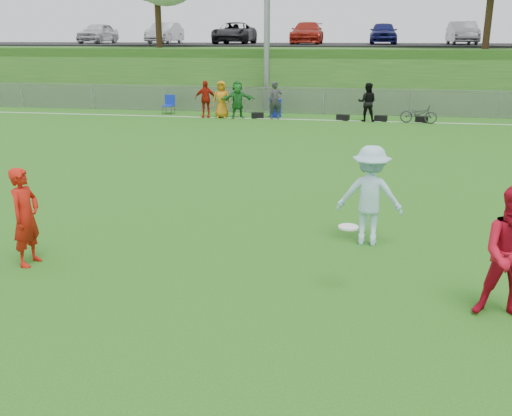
% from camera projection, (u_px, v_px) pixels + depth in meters
% --- Properties ---
extents(ground, '(120.00, 120.00, 0.00)m').
position_uv_depth(ground, '(250.00, 283.00, 8.95)').
color(ground, '#255D13').
rests_on(ground, ground).
extents(sideline_far, '(60.00, 0.10, 0.01)m').
position_uv_depth(sideline_far, '(322.00, 120.00, 25.90)').
color(sideline_far, white).
rests_on(sideline_far, ground).
extents(fence, '(58.00, 0.06, 1.30)m').
position_uv_depth(fence, '(325.00, 101.00, 27.60)').
color(fence, gray).
rests_on(fence, ground).
extents(berm, '(120.00, 18.00, 3.00)m').
position_uv_depth(berm, '(335.00, 70.00, 37.71)').
color(berm, '#1E4C15').
rests_on(berm, ground).
extents(parking_lot, '(120.00, 12.00, 0.10)m').
position_uv_depth(parking_lot, '(337.00, 45.00, 39.14)').
color(parking_lot, black).
rests_on(parking_lot, berm).
extents(car_row, '(32.04, 5.18, 1.44)m').
position_uv_depth(car_row, '(320.00, 33.00, 38.17)').
color(car_row, silver).
rests_on(car_row, parking_lot).
extents(spectator_row, '(8.38, 1.04, 1.69)m').
position_uv_depth(spectator_row, '(260.00, 100.00, 26.13)').
color(spectator_row, '#AD1A0C').
rests_on(spectator_row, ground).
extents(gear_bags, '(7.99, 0.44, 0.26)m').
position_uv_depth(gear_bags, '(350.00, 118.00, 25.76)').
color(gear_bags, black).
rests_on(gear_bags, ground).
extents(player_red_left, '(0.44, 0.64, 1.67)m').
position_uv_depth(player_red_left, '(26.00, 217.00, 9.47)').
color(player_red_left, red).
rests_on(player_red_left, ground).
extents(player_blue, '(1.24, 0.77, 1.85)m').
position_uv_depth(player_blue, '(370.00, 196.00, 10.38)').
color(player_blue, '#A8D7E9').
rests_on(player_blue, ground).
extents(frisbee, '(0.30, 0.30, 0.03)m').
position_uv_depth(frisbee, '(348.00, 227.00, 8.31)').
color(frisbee, silver).
rests_on(frisbee, ground).
extents(recycling_bin, '(0.69, 0.69, 0.83)m').
position_uv_depth(recycling_bin, '(275.00, 108.00, 26.80)').
color(recycling_bin, '#1023B3').
rests_on(recycling_bin, ground).
extents(camp_chair, '(0.53, 0.54, 0.92)m').
position_uv_depth(camp_chair, '(169.00, 108.00, 27.84)').
color(camp_chair, '#0F29AB').
rests_on(camp_chair, ground).
extents(bicycle, '(1.64, 0.78, 0.83)m').
position_uv_depth(bicycle, '(419.00, 114.00, 24.91)').
color(bicycle, '#2A2A2D').
rests_on(bicycle, ground).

